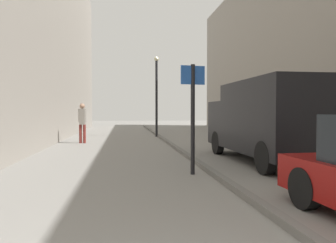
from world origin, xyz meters
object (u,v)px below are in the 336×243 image
object	(u,v)px
pedestrian_main_foreground	(82,120)
lamp_post	(157,91)
street_sign_post	(193,109)
delivery_van	(266,119)

from	to	relation	value
pedestrian_main_foreground	lamp_post	bearing A→B (deg)	51.65
street_sign_post	lamp_post	world-z (taller)	lamp_post
delivery_van	street_sign_post	world-z (taller)	street_sign_post
lamp_post	delivery_van	bearing A→B (deg)	-77.85
delivery_van	pedestrian_main_foreground	bearing A→B (deg)	131.82
lamp_post	street_sign_post	bearing A→B (deg)	-91.67
delivery_van	street_sign_post	xyz separation A→B (m)	(-2.53, -1.57, 0.28)
pedestrian_main_foreground	delivery_van	bearing A→B (deg)	-38.26
lamp_post	pedestrian_main_foreground	bearing A→B (deg)	-137.62
pedestrian_main_foreground	delivery_van	xyz separation A→B (m)	(6.07, -6.64, 0.18)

